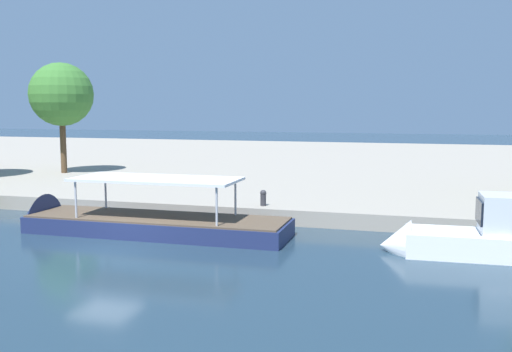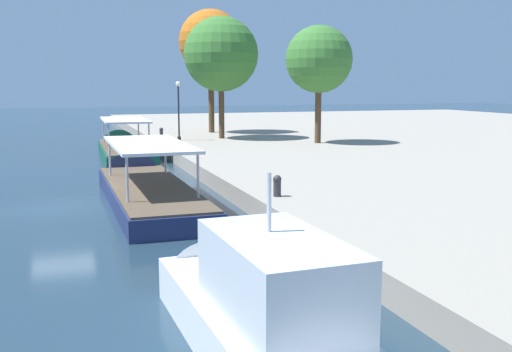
% 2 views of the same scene
% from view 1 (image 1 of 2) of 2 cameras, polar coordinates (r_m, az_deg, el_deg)
% --- Properties ---
extents(ground_plane, '(220.00, 220.00, 0.00)m').
position_cam_1_polar(ground_plane, '(24.15, -14.78, -7.26)').
color(ground_plane, '#1E3342').
extents(dock_promenade, '(120.00, 55.00, 0.79)m').
position_cam_1_polar(dock_promenade, '(56.05, 3.62, 1.32)').
color(dock_promenade, gray).
rests_on(dock_promenade, ground_plane).
extents(tour_boat_1, '(13.46, 3.33, 3.89)m').
position_cam_1_polar(tour_boat_1, '(27.39, -12.08, -4.89)').
color(tour_boat_1, navy).
rests_on(tour_boat_1, ground_plane).
extents(motor_yacht_2, '(8.96, 2.57, 4.34)m').
position_cam_1_polar(motor_yacht_2, '(24.19, 22.93, -6.02)').
color(motor_yacht_2, white).
rests_on(motor_yacht_2, ground_plane).
extents(mooring_bollard_1, '(0.32, 0.32, 0.82)m').
position_cam_1_polar(mooring_bollard_1, '(29.23, 0.72, -2.13)').
color(mooring_bollard_1, '#2D2D33').
rests_on(mooring_bollard_1, dock_promenade).
extents(tree_2, '(4.76, 4.76, 8.33)m').
position_cam_1_polar(tree_2, '(46.19, -18.81, 7.53)').
color(tree_2, '#4C3823').
rests_on(tree_2, dock_promenade).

